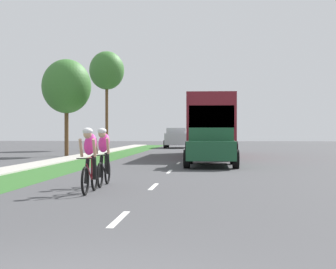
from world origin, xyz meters
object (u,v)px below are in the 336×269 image
Objects in this scene: street_tree_near at (66,86)px; street_tree_far at (107,71)px; suv_silver at (177,137)px; cyclist_trailing at (104,156)px; cyclist_lead at (90,160)px; bus_maroon at (212,123)px; pickup_dark_green at (211,147)px.

street_tree_far is (0.17, 11.93, 2.21)m from street_tree_near.
suv_silver is at bearing 44.96° from street_tree_far.
cyclist_trailing is 0.22× the size of street_tree_far.
cyclist_trailing is 35.23m from suv_silver.
bus_maroon is at bearing 81.86° from cyclist_lead.
bus_maroon is 2.47× the size of suv_silver.
cyclist_trailing is at bearing 90.33° from cyclist_lead.
suv_silver is at bearing 72.21° from street_tree_near.
pickup_dark_green is (2.90, 10.64, 0.02)m from cyclist_lead.
street_tree_near is 12.14m from street_tree_far.
cyclist_lead is 11.03m from pickup_dark_green.
bus_maroon is 14.85m from street_tree_far.
pickup_dark_green is (2.91, 8.86, 0.02)m from cyclist_trailing.
cyclist_lead is at bearing -89.67° from cyclist_trailing.
cyclist_lead is 20.55m from bus_maroon.
street_tree_far reaches higher than suv_silver.
street_tree_near is (-5.77, 17.93, 3.37)m from cyclist_trailing.
street_tree_far is (-5.38, -5.37, 5.45)m from suv_silver.
bus_maroon is at bearing -79.37° from suv_silver.
suv_silver reaches higher than pickup_dark_green.
cyclist_lead is 37.01m from suv_silver.
street_tree_far is (-5.61, 31.64, 5.58)m from cyclist_lead.
pickup_dark_green is 26.56m from suv_silver.
street_tree_near is at bearing 107.85° from cyclist_trailing.
street_tree_near reaches higher than cyclist_lead.
suv_silver is 18.46m from street_tree_near.
pickup_dark_green is at bearing 74.74° from cyclist_lead.
street_tree_far is at bearing -135.04° from suv_silver.
bus_maroon is 17.03m from suv_silver.
cyclist_trailing is 0.34× the size of pickup_dark_green.
street_tree_far is (-5.60, 29.86, 5.58)m from cyclist_trailing.
pickup_dark_green is at bearing -90.01° from bus_maroon.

